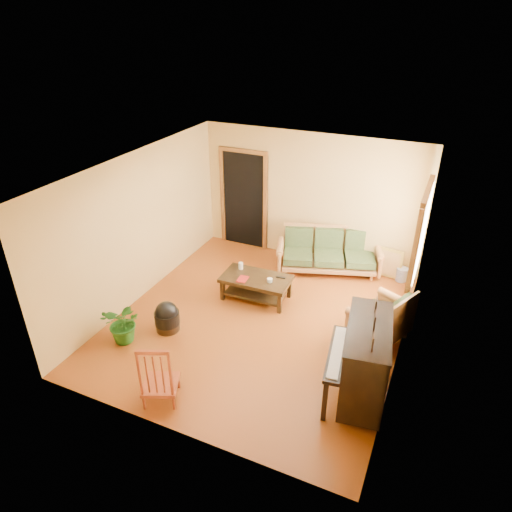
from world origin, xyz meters
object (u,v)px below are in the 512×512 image
at_px(red_chair, 159,370).
at_px(footstool, 167,320).
at_px(sofa, 329,252).
at_px(ceramic_crock, 402,274).
at_px(potted_plant, 124,323).
at_px(piano, 365,363).
at_px(armchair, 381,314).
at_px(coffee_table, 256,288).

bearing_deg(red_chair, footstool, 97.39).
distance_m(sofa, red_chair, 4.32).
relative_size(ceramic_crock, potted_plant, 0.40).
bearing_deg(piano, armchair, 82.95).
height_order(coffee_table, armchair, armchair).
bearing_deg(red_chair, coffee_table, 63.03).
xyz_separation_m(armchair, piano, (0.03, -1.36, 0.13)).
bearing_deg(red_chair, sofa, 52.32).
bearing_deg(coffee_table, potted_plant, -125.38).
relative_size(sofa, ceramic_crock, 7.36).
height_order(piano, potted_plant, piano).
distance_m(armchair, piano, 1.37).
bearing_deg(sofa, armchair, -70.31).
height_order(sofa, ceramic_crock, sofa).
bearing_deg(footstool, piano, -2.76).
bearing_deg(footstool, potted_plant, -130.25).
bearing_deg(piano, ceramic_crock, 80.77).
relative_size(armchair, ceramic_crock, 3.29).
distance_m(red_chair, potted_plant, 1.44).
relative_size(sofa, footstool, 4.92).
xyz_separation_m(piano, red_chair, (-2.41, -1.13, -0.09)).
bearing_deg(red_chair, potted_plant, 123.68).
bearing_deg(potted_plant, red_chair, -32.95).
xyz_separation_m(sofa, armchair, (1.31, -1.69, 0.02)).
bearing_deg(potted_plant, coffee_table, 54.62).
distance_m(footstool, ceramic_crock, 4.48).
height_order(sofa, armchair, armchair).
bearing_deg(ceramic_crock, piano, -90.82).
xyz_separation_m(sofa, piano, (1.35, -3.05, 0.14)).
relative_size(sofa, potted_plant, 2.93).
distance_m(red_chair, ceramic_crock, 5.05).
height_order(red_chair, potted_plant, red_chair).
height_order(coffee_table, potted_plant, potted_plant).
xyz_separation_m(piano, ceramic_crock, (0.05, 3.26, -0.43)).
xyz_separation_m(sofa, red_chair, (-1.07, -4.18, 0.06)).
bearing_deg(piano, coffee_table, 136.61).
distance_m(ceramic_crock, potted_plant, 5.15).
height_order(armchair, piano, piano).
bearing_deg(potted_plant, piano, 5.65).
height_order(piano, footstool, piano).
distance_m(sofa, armchair, 2.14).
bearing_deg(piano, sofa, 105.44).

